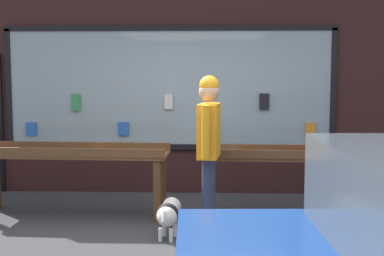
% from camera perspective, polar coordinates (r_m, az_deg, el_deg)
% --- Properties ---
extents(ground_plane, '(40.00, 40.00, 0.00)m').
position_cam_1_polar(ground_plane, '(5.99, -1.17, -11.81)').
color(ground_plane, '#38383A').
extents(shopfront_facade, '(7.61, 0.29, 3.42)m').
position_cam_1_polar(shopfront_facade, '(8.09, -0.62, 5.01)').
color(shopfront_facade, '#331919').
rests_on(shopfront_facade, ground_plane).
extents(display_table_left, '(2.46, 0.72, 0.91)m').
position_cam_1_polar(display_table_left, '(6.96, -12.67, -3.26)').
color(display_table_left, brown).
rests_on(display_table_left, ground_plane).
extents(display_table_right, '(2.46, 0.65, 0.89)m').
position_cam_1_polar(display_table_right, '(6.83, 11.53, -3.55)').
color(display_table_right, brown).
rests_on(display_table_right, ground_plane).
extents(person_browsing, '(0.27, 0.69, 1.79)m').
position_cam_1_polar(person_browsing, '(6.07, 1.82, -1.24)').
color(person_browsing, '#2D334C').
rests_on(person_browsing, ground_plane).
extents(small_dog, '(0.28, 0.54, 0.42)m').
position_cam_1_polar(small_dog, '(5.98, -2.51, -9.09)').
color(small_dog, white).
rests_on(small_dog, ground_plane).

